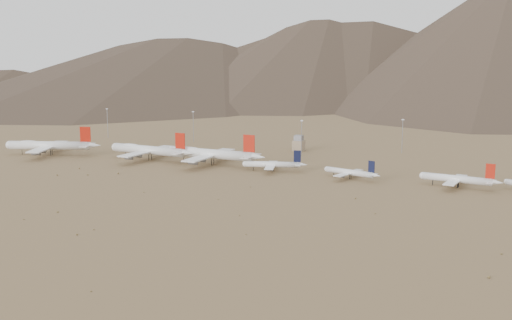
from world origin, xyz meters
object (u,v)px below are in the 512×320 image
at_px(control_tower, 299,144).
at_px(narrowbody_b, 351,172).
at_px(widebody_west, 50,145).
at_px(narrowbody_a, 274,164).
at_px(widebody_centre, 149,150).
at_px(widebody_east, 211,154).

bearing_deg(control_tower, narrowbody_b, -52.44).
xyz_separation_m(widebody_west, control_tower, (158.72, 94.34, -2.01)).
distance_m(narrowbody_a, narrowbody_b, 51.79).
xyz_separation_m(narrowbody_a, narrowbody_b, (51.69, -3.25, -0.38)).
height_order(widebody_west, control_tower, widebody_west).
xyz_separation_m(widebody_centre, control_tower, (81.11, 81.42, -1.87)).
xyz_separation_m(widebody_east, narrowbody_b, (98.69, -6.69, -3.49)).
bearing_deg(widebody_east, widebody_west, -172.67).
distance_m(widebody_east, narrowbody_a, 47.23).
bearing_deg(narrowbody_b, widebody_west, -163.62).
distance_m(widebody_west, control_tower, 184.66).
relative_size(widebody_west, control_tower, 5.70).
height_order(widebody_east, control_tower, widebody_east).
bearing_deg(widebody_east, narrowbody_a, -3.61).
bearing_deg(widebody_west, widebody_east, -13.30).
xyz_separation_m(widebody_centre, narrowbody_a, (95.62, -1.42, -2.71)).
xyz_separation_m(narrowbody_b, control_tower, (-66.21, 86.08, 1.22)).
distance_m(widebody_west, narrowbody_b, 225.10).
distance_m(widebody_east, control_tower, 85.81).
relative_size(widebody_east, narrowbody_a, 1.83).
bearing_deg(widebody_west, widebody_centre, -10.60).
height_order(widebody_centre, narrowbody_a, widebody_centre).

